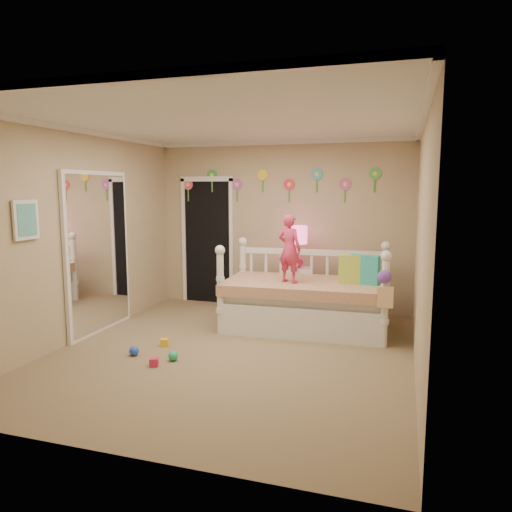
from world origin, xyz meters
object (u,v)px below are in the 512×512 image
(child, at_px, (289,249))
(table_lamp, at_px, (298,240))
(daybed, at_px, (305,286))
(nightstand, at_px, (297,291))

(child, distance_m, table_lamp, 0.87)
(daybed, distance_m, child, 0.57)
(daybed, xyz_separation_m, table_lamp, (-0.27, 0.72, 0.53))
(child, xyz_separation_m, nightstand, (-0.08, 0.87, -0.75))
(daybed, xyz_separation_m, nightstand, (-0.27, 0.72, -0.23))
(child, bearing_deg, table_lamp, -66.05)
(daybed, bearing_deg, table_lamp, 108.17)
(child, height_order, nightstand, child)
(daybed, relative_size, table_lamp, 3.47)
(nightstand, bearing_deg, table_lamp, 67.23)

